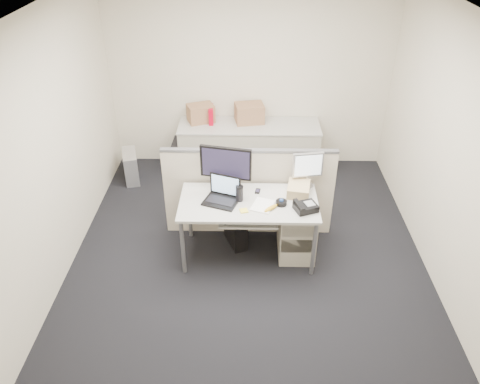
{
  "coord_description": "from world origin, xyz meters",
  "views": [
    {
      "loc": [
        -0.01,
        -4.19,
        3.57
      ],
      "look_at": [
        -0.1,
        0.15,
        0.75
      ],
      "focal_mm": 35.0,
      "sensor_mm": 36.0,
      "label": 1
    }
  ],
  "objects_px": {
    "desk": "(249,206)",
    "desk_phone": "(306,207)",
    "laptop": "(221,192)",
    "monitor_main": "(226,170)"
  },
  "relations": [
    {
      "from": "laptop",
      "to": "desk_phone",
      "type": "relative_size",
      "value": 1.58
    },
    {
      "from": "desk",
      "to": "desk_phone",
      "type": "xyz_separation_m",
      "value": [
        0.6,
        -0.15,
        0.1
      ]
    },
    {
      "from": "laptop",
      "to": "desk_phone",
      "type": "height_order",
      "value": "laptop"
    },
    {
      "from": "desk",
      "to": "monitor_main",
      "type": "height_order",
      "value": "monitor_main"
    },
    {
      "from": "laptop",
      "to": "desk_phone",
      "type": "xyz_separation_m",
      "value": [
        0.9,
        -0.13,
        -0.1
      ]
    },
    {
      "from": "monitor_main",
      "to": "laptop",
      "type": "bearing_deg",
      "value": -92.5
    },
    {
      "from": "monitor_main",
      "to": "desk_phone",
      "type": "height_order",
      "value": "monitor_main"
    },
    {
      "from": "desk",
      "to": "laptop",
      "type": "xyz_separation_m",
      "value": [
        -0.3,
        -0.02,
        0.2
      ]
    },
    {
      "from": "desk_phone",
      "to": "desk",
      "type": "bearing_deg",
      "value": 144.82
    },
    {
      "from": "desk",
      "to": "desk_phone",
      "type": "bearing_deg",
      "value": -14.0
    }
  ]
}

